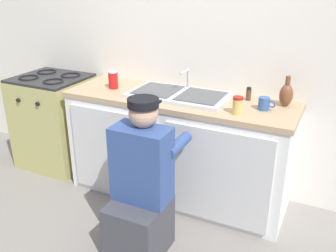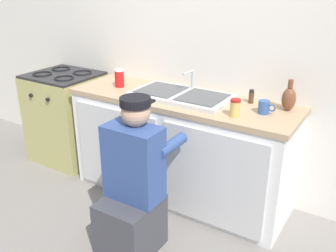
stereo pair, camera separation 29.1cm
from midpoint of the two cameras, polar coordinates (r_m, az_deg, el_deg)
name	(u,v)px [view 2 (the right image)]	position (r m, az deg, el deg)	size (l,w,h in m)	color
ground_plane	(162,210)	(3.18, 1.70, -12.71)	(12.00, 12.00, 0.00)	gray
back_wall	(203,46)	(3.23, 7.94, 11.89)	(6.00, 0.10, 2.50)	silver
counter_cabinet	(180,150)	(3.18, 4.45, -3.77)	(1.85, 0.62, 0.86)	white
countertop	(181,100)	(3.02, 4.79, 3.97)	(1.89, 0.62, 0.04)	tan
sink_double_basin	(181,95)	(3.01, 4.83, 4.70)	(0.80, 0.44, 0.19)	silver
stove_range	(67,117)	(3.92, -13.09, 1.34)	(0.66, 0.62, 0.92)	tan
plumber_person	(133,190)	(2.57, -2.11, -9.83)	(0.42, 0.61, 1.10)	#3F3F47
condiment_jar	(235,108)	(2.64, 13.32, 2.64)	(0.07, 0.07, 0.13)	#DBB760
soda_cup_red	(119,78)	(3.27, -4.89, 7.21)	(0.08, 0.08, 0.15)	red
spice_bottle_pepper	(251,97)	(2.96, 15.36, 4.29)	(0.04, 0.04, 0.10)	#513823
vase_decorative	(289,98)	(2.87, 20.74, 3.90)	(0.10, 0.10, 0.23)	brown
coffee_mug	(264,107)	(2.76, 17.42, 2.71)	(0.13, 0.08, 0.09)	#335699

